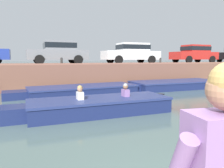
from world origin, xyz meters
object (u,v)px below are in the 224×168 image
object	(u,v)px
motorboat_passing	(94,106)
boat_moored_central_navy	(79,90)
car_left_inner_grey	(58,51)
mooring_bollard_mid	(62,61)
car_centre_white	(131,52)
car_right_inner_red	(194,53)
mooring_bollard_east	(160,60)
boat_moored_east_navy	(172,85)

from	to	relation	value
motorboat_passing	boat_moored_central_navy	bearing A→B (deg)	83.89
boat_moored_central_navy	car_left_inner_grey	size ratio (longest dim) A/B	1.80
mooring_bollard_mid	car_left_inner_grey	bearing A→B (deg)	88.56
car_centre_white	mooring_bollard_mid	size ratio (longest dim) A/B	9.77
car_left_inner_grey	car_right_inner_red	bearing A→B (deg)	-0.00
car_centre_white	mooring_bollard_east	xyz separation A→B (m)	(1.55, -1.59, -0.61)
motorboat_passing	boat_moored_east_navy	bearing A→B (deg)	33.98
motorboat_passing	car_right_inner_red	size ratio (longest dim) A/B	1.48
car_left_inner_grey	mooring_bollard_mid	distance (m)	1.70
mooring_bollard_mid	boat_moored_east_navy	bearing A→B (deg)	-15.72
car_right_inner_red	mooring_bollard_mid	world-z (taller)	car_right_inner_red
car_right_inner_red	mooring_bollard_mid	size ratio (longest dim) A/B	9.09
motorboat_passing	car_left_inner_grey	world-z (taller)	car_left_inner_grey
boat_moored_east_navy	car_centre_white	world-z (taller)	car_centre_white
boat_moored_east_navy	car_right_inner_red	size ratio (longest dim) A/B	1.72
mooring_bollard_mid	mooring_bollard_east	size ratio (longest dim) A/B	1.00
car_left_inner_grey	mooring_bollard_east	bearing A→B (deg)	-12.69
car_right_inner_red	mooring_bollard_east	size ratio (longest dim) A/B	9.09
motorboat_passing	car_right_inner_red	bearing A→B (deg)	34.51
car_right_inner_red	mooring_bollard_east	distance (m)	4.86
motorboat_passing	car_left_inner_grey	size ratio (longest dim) A/B	1.53
car_centre_white	car_right_inner_red	world-z (taller)	same
motorboat_passing	mooring_bollard_east	world-z (taller)	mooring_bollard_east
car_left_inner_grey	mooring_bollard_east	size ratio (longest dim) A/B	8.82
boat_moored_central_navy	car_centre_white	size ratio (longest dim) A/B	1.62
car_left_inner_grey	car_centre_white	distance (m)	5.50
car_right_inner_red	mooring_bollard_east	bearing A→B (deg)	-160.77
boat_moored_east_navy	mooring_bollard_mid	world-z (taller)	mooring_bollard_mid
boat_moored_east_navy	car_left_inner_grey	xyz separation A→B (m)	(-6.67, 3.48, 2.17)
motorboat_passing	mooring_bollard_east	bearing A→B (deg)	42.25
motorboat_passing	car_right_inner_red	distance (m)	14.16
motorboat_passing	mooring_bollard_mid	size ratio (longest dim) A/B	13.46
car_left_inner_grey	car_right_inner_red	world-z (taller)	same
boat_moored_central_navy	car_left_inner_grey	distance (m)	4.15
motorboat_passing	car_right_inner_red	xyz separation A→B (m)	(11.53, 7.93, 2.13)
mooring_bollard_east	motorboat_passing	bearing A→B (deg)	-137.75
mooring_bollard_east	mooring_bollard_mid	bearing A→B (deg)	180.00
mooring_bollard_mid	car_right_inner_red	bearing A→B (deg)	7.77
boat_moored_east_navy	car_left_inner_grey	distance (m)	7.83
boat_moored_central_navy	mooring_bollard_east	world-z (taller)	mooring_bollard_east
boat_moored_east_navy	car_right_inner_red	distance (m)	6.41
mooring_bollard_mid	mooring_bollard_east	world-z (taller)	same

